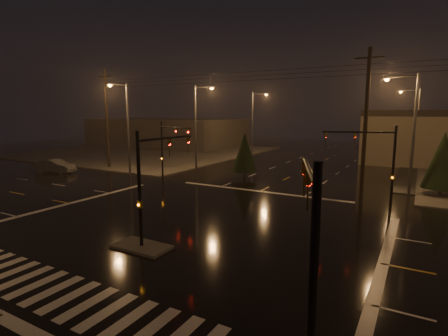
{
  "coord_description": "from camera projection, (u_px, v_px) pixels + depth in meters",
  "views": [
    {
      "loc": [
        12.09,
        -16.76,
        6.87
      ],
      "look_at": [
        0.08,
        4.45,
        3.0
      ],
      "focal_mm": 28.0,
      "sensor_mm": 36.0,
      "label": 1
    }
  ],
  "objects": [
    {
      "name": "ground",
      "position": [
        187.0,
        226.0,
        21.36
      ],
      "size": [
        140.0,
        140.0,
        0.0
      ],
      "primitive_type": "plane",
      "color": "black",
      "rests_on": "ground"
    },
    {
      "name": "sidewalk_nw",
      "position": [
        147.0,
        152.0,
        61.74
      ],
      "size": [
        36.0,
        36.0,
        0.12
      ],
      "primitive_type": "cube",
      "color": "#4A4842",
      "rests_on": "ground"
    },
    {
      "name": "median_island",
      "position": [
        142.0,
        246.0,
        17.91
      ],
      "size": [
        3.0,
        1.6,
        0.15
      ],
      "primitive_type": "cube",
      "color": "#4A4842",
      "rests_on": "ground"
    },
    {
      "name": "crosswalk",
      "position": [
        53.0,
        290.0,
        13.63
      ],
      "size": [
        15.0,
        2.6,
        0.01
      ],
      "primitive_type": "cube",
      "color": "beige",
      "rests_on": "ground"
    },
    {
      "name": "stop_bar_far",
      "position": [
        260.0,
        191.0,
        30.82
      ],
      "size": [
        16.0,
        0.5,
        0.01
      ],
      "primitive_type": "cube",
      "color": "beige",
      "rests_on": "ground"
    },
    {
      "name": "commercial_block",
      "position": [
        167.0,
        132.0,
        74.05
      ],
      "size": [
        30.0,
        18.0,
        5.6
      ],
      "primitive_type": "cube",
      "color": "#3A3533",
      "rests_on": "ground"
    },
    {
      "name": "signal_mast_median",
      "position": [
        151.0,
        173.0,
        18.14
      ],
      "size": [
        0.25,
        4.59,
        6.0
      ],
      "color": "black",
      "rests_on": "ground"
    },
    {
      "name": "signal_mast_ne",
      "position": [
        378.0,
        156.0,
        24.86
      ],
      "size": [
        4.84,
        1.86,
        6.0
      ],
      "color": "black",
      "rests_on": "ground"
    },
    {
      "name": "signal_mast_nw",
      "position": [
        167.0,
        145.0,
        34.1
      ],
      "size": [
        4.84,
        1.86,
        6.0
      ],
      "color": "black",
      "rests_on": "ground"
    },
    {
      "name": "signal_mast_se",
      "position": [
        310.0,
        263.0,
        7.43
      ],
      "size": [
        1.55,
        3.87,
        6.0
      ],
      "color": "black",
      "rests_on": "ground"
    },
    {
      "name": "streetlight_1",
      "position": [
        198.0,
        122.0,
        41.37
      ],
      "size": [
        2.77,
        0.32,
        10.0
      ],
      "color": "#38383A",
      "rests_on": "ground"
    },
    {
      "name": "streetlight_2",
      "position": [
        254.0,
        120.0,
        55.12
      ],
      "size": [
        2.77,
        0.32,
        10.0
      ],
      "color": "#38383A",
      "rests_on": "ground"
    },
    {
      "name": "streetlight_3",
      "position": [
        410.0,
        126.0,
        28.76
      ],
      "size": [
        2.77,
        0.32,
        10.0
      ],
      "color": "#38383A",
      "rests_on": "ground"
    },
    {
      "name": "streetlight_4",
      "position": [
        415.0,
        121.0,
        45.95
      ],
      "size": [
        2.77,
        0.32,
        10.0
      ],
      "color": "#38383A",
      "rests_on": "ground"
    },
    {
      "name": "streetlight_5",
      "position": [
        126.0,
        123.0,
        37.85
      ],
      "size": [
        0.32,
        2.77,
        10.0
      ],
      "color": "#38383A",
      "rests_on": "ground"
    },
    {
      "name": "utility_pole_0",
      "position": [
        107.0,
        119.0,
        43.14
      ],
      "size": [
        2.2,
        0.32,
        12.0
      ],
      "color": "black",
      "rests_on": "ground"
    },
    {
      "name": "utility_pole_1",
      "position": [
        366.0,
        122.0,
        28.54
      ],
      "size": [
        2.2,
        0.32,
        12.0
      ],
      "color": "black",
      "rests_on": "ground"
    },
    {
      "name": "conifer_0",
      "position": [
        443.0,
        160.0,
        28.56
      ],
      "size": [
        3.0,
        3.0,
        5.38
      ],
      "color": "black",
      "rests_on": "ground"
    },
    {
      "name": "conifer_3",
      "position": [
        245.0,
        152.0,
        36.76
      ],
      "size": [
        2.66,
        2.66,
        4.86
      ],
      "color": "black",
      "rests_on": "ground"
    },
    {
      "name": "car_crossing",
      "position": [
        55.0,
        166.0,
        40.36
      ],
      "size": [
        5.0,
        2.75,
        1.56
      ],
      "primitive_type": "imported",
      "rotation": [
        0.0,
        0.0,
        1.82
      ],
      "color": "#515458",
      "rests_on": "ground"
    }
  ]
}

